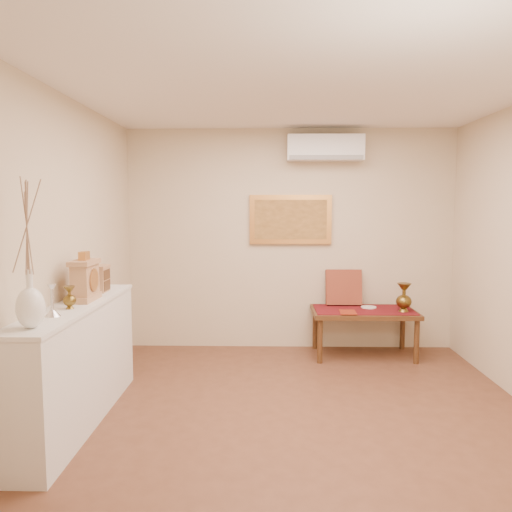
{
  "coord_description": "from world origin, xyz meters",
  "views": [
    {
      "loc": [
        -0.29,
        -3.9,
        1.76
      ],
      "look_at": [
        -0.4,
        1.15,
        1.26
      ],
      "focal_mm": 35.0,
      "sensor_mm": 36.0,
      "label": 1
    }
  ],
  "objects_px": {
    "brass_urn_tall": "(404,294)",
    "display_ledge": "(77,364)",
    "white_vase": "(28,254)",
    "wooden_chest": "(99,278)",
    "low_table": "(364,315)",
    "mantel_clock": "(85,280)"
  },
  "relations": [
    {
      "from": "wooden_chest",
      "to": "low_table",
      "type": "distance_m",
      "value": 3.04
    },
    {
      "from": "brass_urn_tall",
      "to": "mantel_clock",
      "type": "relative_size",
      "value": 0.98
    },
    {
      "from": "brass_urn_tall",
      "to": "wooden_chest",
      "type": "bearing_deg",
      "value": -159.2
    },
    {
      "from": "mantel_clock",
      "to": "white_vase",
      "type": "bearing_deg",
      "value": -90.44
    },
    {
      "from": "brass_urn_tall",
      "to": "low_table",
      "type": "bearing_deg",
      "value": 166.07
    },
    {
      "from": "display_ledge",
      "to": "wooden_chest",
      "type": "height_order",
      "value": "wooden_chest"
    },
    {
      "from": "low_table",
      "to": "white_vase",
      "type": "bearing_deg",
      "value": -134.82
    },
    {
      "from": "display_ledge",
      "to": "wooden_chest",
      "type": "bearing_deg",
      "value": 90.42
    },
    {
      "from": "display_ledge",
      "to": "low_table",
      "type": "xyz_separation_m",
      "value": [
        2.67,
        1.88,
        -0.01
      ]
    },
    {
      "from": "mantel_clock",
      "to": "low_table",
      "type": "height_order",
      "value": "mantel_clock"
    },
    {
      "from": "white_vase",
      "to": "wooden_chest",
      "type": "relative_size",
      "value": 3.94
    },
    {
      "from": "brass_urn_tall",
      "to": "display_ledge",
      "type": "xyz_separation_m",
      "value": [
        -3.11,
        -1.77,
        -0.27
      ]
    },
    {
      "from": "white_vase",
      "to": "wooden_chest",
      "type": "distance_m",
      "value": 1.43
    },
    {
      "from": "display_ledge",
      "to": "mantel_clock",
      "type": "distance_m",
      "value": 0.68
    },
    {
      "from": "white_vase",
      "to": "mantel_clock",
      "type": "distance_m",
      "value": 1.0
    },
    {
      "from": "mantel_clock",
      "to": "wooden_chest",
      "type": "height_order",
      "value": "mantel_clock"
    },
    {
      "from": "wooden_chest",
      "to": "display_ledge",
      "type": "bearing_deg",
      "value": -89.58
    },
    {
      "from": "brass_urn_tall",
      "to": "display_ledge",
      "type": "height_order",
      "value": "display_ledge"
    },
    {
      "from": "wooden_chest",
      "to": "low_table",
      "type": "bearing_deg",
      "value": 25.72
    },
    {
      "from": "brass_urn_tall",
      "to": "low_table",
      "type": "relative_size",
      "value": 0.33
    },
    {
      "from": "brass_urn_tall",
      "to": "white_vase",
      "type": "bearing_deg",
      "value": -140.32
    },
    {
      "from": "brass_urn_tall",
      "to": "low_table",
      "type": "height_order",
      "value": "brass_urn_tall"
    }
  ]
}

